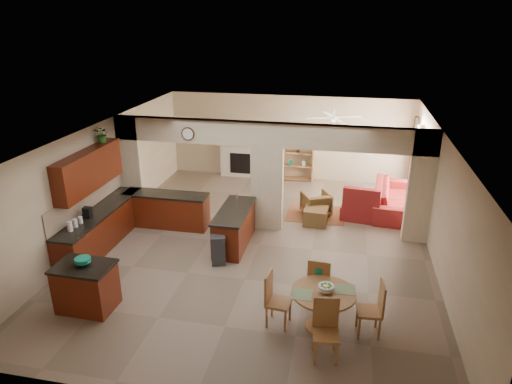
% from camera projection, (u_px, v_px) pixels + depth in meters
% --- Properties ---
extents(floor, '(10.00, 10.00, 0.00)m').
position_uv_depth(floor, '(259.00, 244.00, 11.11)').
color(floor, '#7A6554').
rests_on(floor, ground).
extents(ceiling, '(10.00, 10.00, 0.00)m').
position_uv_depth(ceiling, '(260.00, 132.00, 10.09)').
color(ceiling, white).
rests_on(ceiling, wall_back).
extents(wall_back, '(8.00, 0.00, 8.00)m').
position_uv_depth(wall_back, '(289.00, 138.00, 15.16)').
color(wall_back, beige).
rests_on(wall_back, floor).
extents(wall_front, '(8.00, 0.00, 8.00)m').
position_uv_depth(wall_front, '(187.00, 325.00, 6.04)').
color(wall_front, beige).
rests_on(wall_front, floor).
extents(wall_left, '(0.00, 10.00, 10.00)m').
position_uv_depth(wall_left, '(102.00, 179.00, 11.35)').
color(wall_left, beige).
rests_on(wall_left, floor).
extents(wall_right, '(0.00, 10.00, 10.00)m').
position_uv_depth(wall_right, '(441.00, 204.00, 9.85)').
color(wall_right, beige).
rests_on(wall_right, floor).
extents(partition_left_pier, '(0.60, 0.25, 2.80)m').
position_uv_depth(partition_left_pier, '(132.00, 168.00, 12.21)').
color(partition_left_pier, beige).
rests_on(partition_left_pier, floor).
extents(partition_center_pier, '(0.80, 0.25, 2.20)m').
position_uv_depth(partition_center_pier, '(267.00, 188.00, 11.62)').
color(partition_center_pier, beige).
rests_on(partition_center_pier, floor).
extents(partition_right_pier, '(0.60, 0.25, 2.80)m').
position_uv_depth(partition_right_pier, '(420.00, 187.00, 10.82)').
color(partition_right_pier, beige).
rests_on(partition_right_pier, floor).
extents(partition_header, '(8.00, 0.25, 0.60)m').
position_uv_depth(partition_header, '(268.00, 134.00, 11.11)').
color(partition_header, beige).
rests_on(partition_header, partition_center_pier).
extents(kitchen_counter, '(2.52, 3.29, 1.48)m').
position_uv_depth(kitchen_counter, '(129.00, 220.00, 11.33)').
color(kitchen_counter, '#4A1608').
rests_on(kitchen_counter, floor).
extents(upper_cabinets, '(0.35, 2.40, 0.90)m').
position_uv_depth(upper_cabinets, '(89.00, 170.00, 10.40)').
color(upper_cabinets, '#4A1608').
rests_on(upper_cabinets, wall_left).
extents(peninsula, '(0.70, 1.85, 0.91)m').
position_uv_depth(peninsula, '(234.00, 227.00, 10.96)').
color(peninsula, '#4A1608').
rests_on(peninsula, floor).
extents(wall_clock, '(0.34, 0.03, 0.34)m').
position_uv_depth(wall_clock, '(188.00, 134.00, 11.37)').
color(wall_clock, '#51311B').
rests_on(wall_clock, partition_header).
extents(rug, '(1.60, 1.30, 0.01)m').
position_uv_depth(rug, '(316.00, 214.00, 12.80)').
color(rug, brown).
rests_on(rug, floor).
extents(fireplace, '(1.60, 0.35, 1.20)m').
position_uv_depth(fireplace, '(241.00, 159.00, 15.60)').
color(fireplace, silver).
rests_on(fireplace, floor).
extents(shelving_unit, '(1.00, 0.32, 1.80)m').
position_uv_depth(shelving_unit, '(298.00, 154.00, 15.12)').
color(shelving_unit, '#9A5635').
rests_on(shelving_unit, floor).
extents(window_a, '(0.02, 0.90, 1.90)m').
position_uv_depth(window_a, '(424.00, 178.00, 12.03)').
color(window_a, white).
rests_on(window_a, wall_right).
extents(window_b, '(0.02, 0.90, 1.90)m').
position_uv_depth(window_b, '(416.00, 159.00, 13.58)').
color(window_b, white).
rests_on(window_b, wall_right).
extents(glazed_door, '(0.02, 0.70, 2.10)m').
position_uv_depth(glazed_door, '(419.00, 173.00, 12.86)').
color(glazed_door, white).
rests_on(glazed_door, wall_right).
extents(drape_a_left, '(0.10, 0.28, 2.30)m').
position_uv_depth(drape_a_left, '(425.00, 186.00, 11.49)').
color(drape_a_left, '#3D1E18').
rests_on(drape_a_left, wall_right).
extents(drape_a_right, '(0.10, 0.28, 2.30)m').
position_uv_depth(drape_a_right, '(419.00, 171.00, 12.59)').
color(drape_a_right, '#3D1E18').
rests_on(drape_a_right, wall_right).
extents(drape_b_left, '(0.10, 0.28, 2.30)m').
position_uv_depth(drape_b_left, '(417.00, 165.00, 13.04)').
color(drape_b_left, '#3D1E18').
rests_on(drape_b_left, wall_right).
extents(drape_b_right, '(0.10, 0.28, 2.30)m').
position_uv_depth(drape_b_right, '(412.00, 154.00, 14.14)').
color(drape_b_right, '#3D1E18').
rests_on(drape_b_right, wall_right).
extents(ceiling_fan, '(1.00, 1.00, 0.10)m').
position_uv_depth(ceiling_fan, '(334.00, 118.00, 12.64)').
color(ceiling_fan, white).
rests_on(ceiling_fan, ceiling).
extents(kitchen_island, '(1.08, 0.78, 0.92)m').
position_uv_depth(kitchen_island, '(86.00, 287.00, 8.56)').
color(kitchen_island, '#4A1608').
rests_on(kitchen_island, floor).
extents(teal_bowl, '(0.29, 0.29, 0.14)m').
position_uv_depth(teal_bowl, '(83.00, 261.00, 8.39)').
color(teal_bowl, '#13866B').
rests_on(teal_bowl, kitchen_island).
extents(trash_can, '(0.37, 0.34, 0.64)m').
position_uv_depth(trash_can, '(218.00, 251.00, 10.14)').
color(trash_can, '#2B2B2D').
rests_on(trash_can, floor).
extents(dining_table, '(1.13, 1.13, 0.77)m').
position_uv_depth(dining_table, '(323.00, 304.00, 7.96)').
color(dining_table, '#9A5635').
rests_on(dining_table, floor).
extents(fruit_bowl, '(0.28, 0.28, 0.15)m').
position_uv_depth(fruit_bowl, '(326.00, 288.00, 7.84)').
color(fruit_bowl, '#65A824').
rests_on(fruit_bowl, dining_table).
extents(sofa, '(2.65, 1.22, 0.75)m').
position_uv_depth(sofa, '(393.00, 198.00, 12.93)').
color(sofa, maroon).
rests_on(sofa, floor).
extents(chaise, '(1.07, 0.92, 0.39)m').
position_uv_depth(chaise, '(360.00, 211.00, 12.50)').
color(chaise, maroon).
rests_on(chaise, floor).
extents(armchair, '(0.95, 0.96, 0.66)m').
position_uv_depth(armchair, '(316.00, 204.00, 12.64)').
color(armchair, maroon).
rests_on(armchair, floor).
extents(ottoman, '(0.63, 0.63, 0.44)m').
position_uv_depth(ottoman, '(316.00, 216.00, 12.14)').
color(ottoman, maroon).
rests_on(ottoman, floor).
extents(plant, '(0.45, 0.42, 0.41)m').
position_uv_depth(plant, '(102.00, 134.00, 10.84)').
color(plant, '#205316').
rests_on(plant, upper_cabinets).
extents(chair_north, '(0.45, 0.45, 1.02)m').
position_uv_depth(chair_north, '(319.00, 281.00, 8.58)').
color(chair_north, '#9A5635').
rests_on(chair_north, floor).
extents(chair_east, '(0.46, 0.46, 1.02)m').
position_uv_depth(chair_east, '(375.00, 307.00, 7.82)').
color(chair_east, '#9A5635').
rests_on(chair_east, floor).
extents(chair_south, '(0.48, 0.48, 1.02)m').
position_uv_depth(chair_south, '(326.00, 326.00, 7.33)').
color(chair_south, '#9A5635').
rests_on(chair_south, floor).
extents(chair_west, '(0.46, 0.46, 1.02)m').
position_uv_depth(chair_west, '(274.00, 297.00, 8.10)').
color(chair_west, '#9A5635').
rests_on(chair_west, floor).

